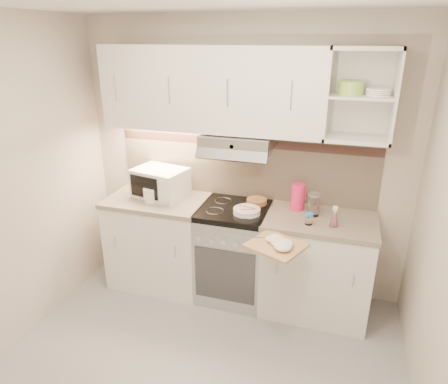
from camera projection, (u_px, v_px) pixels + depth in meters
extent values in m
plane|color=#949396|center=(192.00, 381.00, 2.88)|extent=(3.00, 3.00, 0.00)
cube|color=beige|center=(243.00, 160.00, 3.66)|extent=(3.00, 0.04, 2.50)
cube|color=#C6B299|center=(243.00, 164.00, 3.66)|extent=(2.40, 0.02, 0.64)
cube|color=#3B2420|center=(243.00, 143.00, 3.58)|extent=(2.40, 0.01, 0.08)
cube|color=white|center=(211.00, 89.00, 3.34)|extent=(1.90, 0.34, 0.70)
cube|color=white|center=(361.00, 95.00, 3.01)|extent=(0.50, 0.34, 0.70)
cylinder|color=#94D150|center=(351.00, 88.00, 3.01)|extent=(0.19, 0.19, 0.10)
cylinder|color=white|center=(378.00, 92.00, 2.97)|extent=(0.18, 0.18, 0.06)
cube|color=#B7B7BC|center=(238.00, 141.00, 3.40)|extent=(0.60, 0.40, 0.12)
cube|color=white|center=(160.00, 243.00, 3.90)|extent=(0.90, 0.60, 0.86)
cube|color=gray|center=(157.00, 200.00, 3.74)|extent=(0.92, 0.62, 0.04)
cube|color=white|center=(316.00, 267.00, 3.49)|extent=(0.90, 0.60, 0.86)
cube|color=gray|center=(321.00, 221.00, 3.32)|extent=(0.92, 0.62, 0.04)
cube|color=#B7B7BC|center=(234.00, 255.00, 3.70)|extent=(0.60, 0.58, 0.85)
cube|color=black|center=(234.00, 210.00, 3.53)|extent=(0.60, 0.60, 0.05)
cube|color=white|center=(160.00, 182.00, 3.74)|extent=(0.53, 0.44, 0.27)
cube|color=black|center=(152.00, 189.00, 3.59)|extent=(0.30, 0.08, 0.20)
cylinder|color=white|center=(150.00, 195.00, 3.63)|extent=(0.12, 0.12, 0.13)
cone|color=white|center=(158.00, 195.00, 3.58)|extent=(0.17, 0.06, 0.10)
torus|color=white|center=(150.00, 186.00, 3.60)|extent=(0.11, 0.03, 0.11)
cylinder|color=white|center=(247.00, 213.00, 3.41)|extent=(0.23, 0.23, 0.01)
cylinder|color=white|center=(247.00, 211.00, 3.40)|extent=(0.23, 0.23, 0.01)
cylinder|color=white|center=(247.00, 209.00, 3.40)|extent=(0.23, 0.23, 0.01)
cube|color=silver|center=(247.00, 208.00, 3.40)|extent=(0.15, 0.02, 0.01)
cylinder|color=#B97953|center=(257.00, 201.00, 3.60)|extent=(0.18, 0.18, 0.05)
cylinder|color=#F7205B|center=(298.00, 197.00, 3.45)|extent=(0.12, 0.12, 0.23)
cube|color=#F7205B|center=(305.00, 194.00, 3.44)|extent=(0.02, 0.03, 0.10)
cylinder|color=silver|center=(313.00, 205.00, 3.34)|extent=(0.10, 0.10, 0.18)
cylinder|color=#B7B7BC|center=(314.00, 195.00, 3.31)|extent=(0.10, 0.10, 0.02)
cylinder|color=silver|center=(309.00, 220.00, 3.20)|extent=(0.06, 0.06, 0.08)
cylinder|color=blue|center=(309.00, 214.00, 3.18)|extent=(0.07, 0.07, 0.02)
cone|color=pink|center=(334.00, 220.00, 3.16)|extent=(0.07, 0.07, 0.12)
cube|color=tan|center=(276.00, 246.00, 2.95)|extent=(0.49, 0.47, 0.02)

